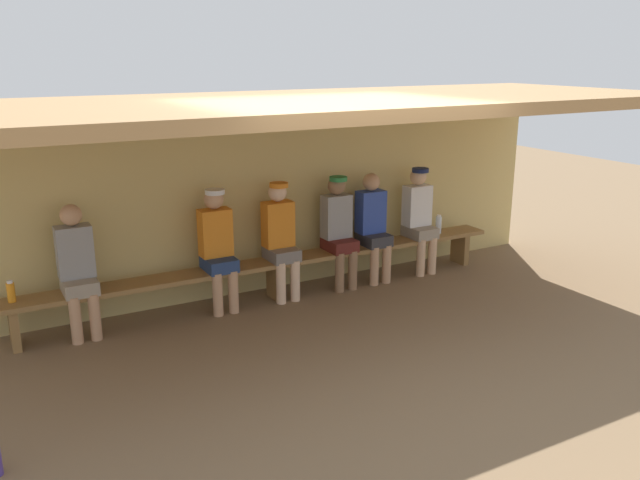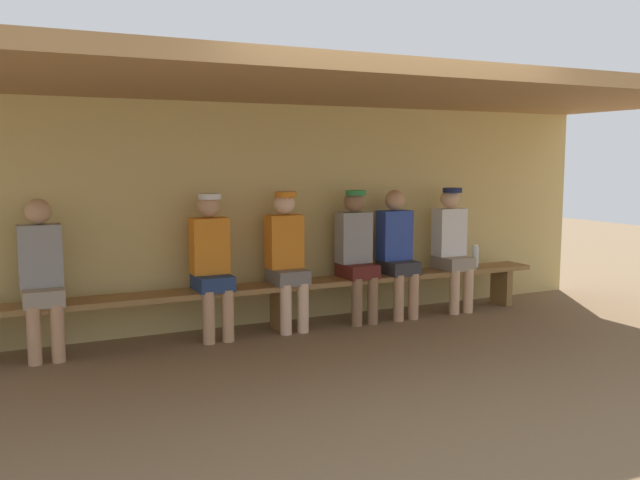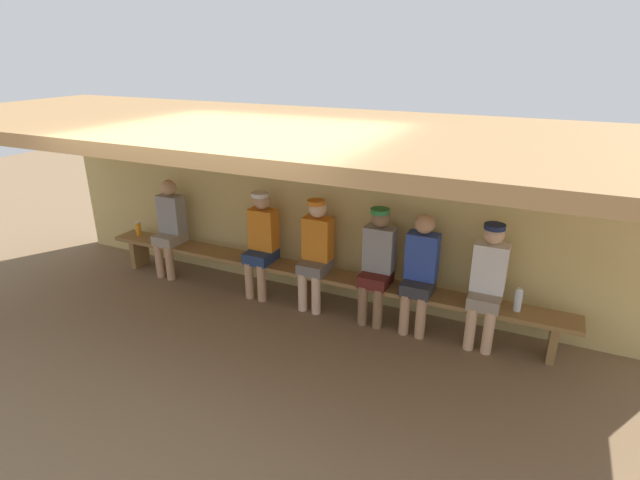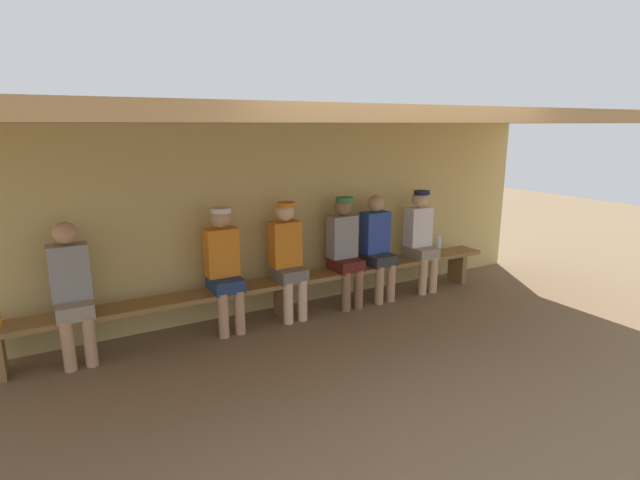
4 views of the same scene
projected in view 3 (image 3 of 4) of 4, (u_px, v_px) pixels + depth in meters
name	position (u px, v px, depth m)	size (l,w,h in m)	color
ground_plane	(240.00, 372.00, 4.87)	(24.00, 24.00, 0.00)	brown
back_wall	(325.00, 209.00, 6.16)	(8.00, 0.20, 2.20)	tan
dugout_roof	(268.00, 129.00, 4.64)	(8.00, 2.80, 0.12)	#9E7547
bench	(309.00, 275.00, 6.03)	(6.00, 0.36, 0.46)	olive
player_with_sunglasses	(316.00, 249.00, 5.87)	(0.34, 0.42, 1.34)	slate
player_rightmost	(170.00, 224.00, 6.75)	(0.34, 0.42, 1.34)	gray
player_leftmost	(488.00, 280.00, 5.10)	(0.34, 0.42, 1.34)	gray
player_near_post	(420.00, 269.00, 5.38)	(0.34, 0.42, 1.34)	#333338
player_in_red	(261.00, 239.00, 6.17)	(0.34, 0.42, 1.34)	navy
player_in_white	(377.00, 260.00, 5.57)	(0.34, 0.42, 1.34)	#591E19
water_bottle_clear	(139.00, 229.00, 7.07)	(0.07, 0.07, 0.21)	orange
water_bottle_blue	(518.00, 300.00, 5.04)	(0.08, 0.08, 0.25)	silver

